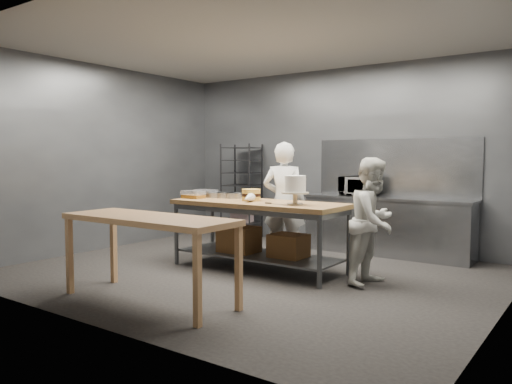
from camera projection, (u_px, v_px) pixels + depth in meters
ground at (251, 272)px, 6.54m from camera, size 6.00×6.00×0.00m
back_wall at (338, 158)px, 8.47m from camera, size 6.00×0.04×3.00m
work_table at (259, 227)px, 6.67m from camera, size 2.40×0.90×0.92m
near_counter at (149, 224)px, 5.18m from camera, size 2.00×0.70×0.90m
back_counter at (387, 226)px, 7.70m from camera, size 2.60×0.60×0.90m
splashback_panel at (395, 167)px, 7.88m from camera, size 2.60×0.02×0.90m
speed_rack at (242, 193)px, 9.20m from camera, size 0.73×0.77×1.75m
chef_behind at (284, 202)px, 7.17m from camera, size 0.72×0.57×1.73m
chef_right at (374, 221)px, 5.91m from camera, size 0.65×0.79×1.51m
microwave at (358, 186)px, 7.94m from camera, size 0.54×0.37×0.30m
frosted_cake_stand at (295, 186)px, 6.17m from camera, size 0.34×0.34×0.36m
layer_cake at (251, 195)px, 6.75m from camera, size 0.25×0.25×0.16m
cake_pans at (219, 195)px, 7.33m from camera, size 0.75×0.34×0.07m
piping_bag at (248, 198)px, 6.49m from camera, size 0.26×0.40×0.12m
offset_spatula at (274, 204)px, 6.28m from camera, size 0.36×0.02×0.02m
pastry_clamshells at (200, 194)px, 7.28m from camera, size 0.31×0.48×0.11m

